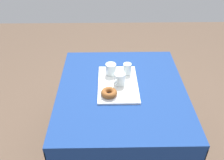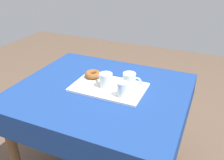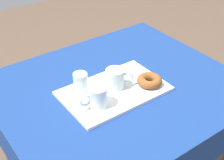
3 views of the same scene
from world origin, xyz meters
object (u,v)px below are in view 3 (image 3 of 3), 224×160
object	(u,v)px
water_glass_near	(81,84)
sugar_donut_left	(150,81)
donut_plate_left	(149,85)
serving_tray	(114,91)
dining_table	(118,104)
tea_mug_left	(115,79)
tea_mug_right	(97,97)

from	to	relation	value
water_glass_near	sugar_donut_left	size ratio (longest dim) A/B	0.80
water_glass_near	donut_plate_left	distance (m)	0.31
water_glass_near	serving_tray	bearing A→B (deg)	-31.81
dining_table	sugar_donut_left	xyz separation A→B (m)	(0.10, -0.10, 0.15)
dining_table	donut_plate_left	world-z (taller)	donut_plate_left
serving_tray	tea_mug_left	world-z (taller)	tea_mug_left
tea_mug_left	donut_plate_left	bearing A→B (deg)	-30.21
tea_mug_left	water_glass_near	distance (m)	0.16
dining_table	water_glass_near	size ratio (longest dim) A/B	12.06
serving_tray	water_glass_near	distance (m)	0.15
tea_mug_right	tea_mug_left	bearing A→B (deg)	24.21
tea_mug_right	donut_plate_left	world-z (taller)	tea_mug_right
tea_mug_left	sugar_donut_left	xyz separation A→B (m)	(0.14, -0.08, -0.02)
tea_mug_right	water_glass_near	xyz separation A→B (m)	(-0.00, 0.13, -0.00)
dining_table	serving_tray	xyz separation A→B (m)	(-0.05, -0.03, 0.11)
sugar_donut_left	serving_tray	bearing A→B (deg)	155.72
serving_tray	donut_plate_left	xyz separation A→B (m)	(0.15, -0.07, 0.01)
serving_tray	tea_mug_left	size ratio (longest dim) A/B	3.97
tea_mug_right	donut_plate_left	xyz separation A→B (m)	(0.27, -0.02, -0.04)
tea_mug_right	donut_plate_left	distance (m)	0.28
tea_mug_right	donut_plate_left	bearing A→B (deg)	-3.50
tea_mug_left	dining_table	bearing A→B (deg)	28.40
tea_mug_left	donut_plate_left	xyz separation A→B (m)	(0.14, -0.08, -0.04)
tea_mug_left	water_glass_near	bearing A→B (deg)	154.55
serving_tray	tea_mug_left	distance (m)	0.05
serving_tray	donut_plate_left	world-z (taller)	donut_plate_left
dining_table	donut_plate_left	bearing A→B (deg)	-42.55
dining_table	serving_tray	world-z (taller)	serving_tray
dining_table	sugar_donut_left	distance (m)	0.20
serving_tray	donut_plate_left	distance (m)	0.17
tea_mug_left	tea_mug_right	xyz separation A→B (m)	(-0.14, -0.06, 0.00)
tea_mug_left	serving_tray	bearing A→B (deg)	-145.06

